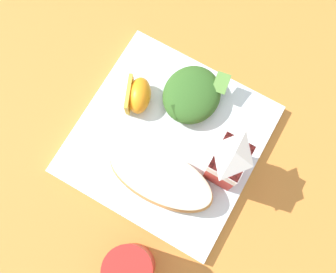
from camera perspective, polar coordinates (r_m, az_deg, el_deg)
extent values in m
plane|color=#C67A33|center=(0.63, 0.00, -0.60)|extent=(3.00, 3.00, 0.00)
cube|color=silver|center=(0.63, 0.00, -0.42)|extent=(0.28, 0.28, 0.02)
ellipsoid|color=tan|center=(0.59, -1.04, -6.11)|extent=(0.09, 0.17, 0.03)
ellipsoid|color=maroon|center=(0.58, -1.06, -5.95)|extent=(0.08, 0.16, 0.01)
ellipsoid|color=beige|center=(0.57, -1.07, -5.84)|extent=(0.08, 0.17, 0.01)
ellipsoid|color=#336023|center=(0.62, 3.49, 6.14)|extent=(0.10, 0.09, 0.04)
cube|color=#4C8433|center=(0.61, 2.40, 5.55)|extent=(0.03, 0.04, 0.01)
cube|color=#336023|center=(0.60, 1.79, 4.25)|extent=(0.04, 0.04, 0.02)
cube|color=#3D7028|center=(0.61, 3.60, 5.94)|extent=(0.03, 0.02, 0.01)
cube|color=#5B8E3D|center=(0.62, 7.82, 7.79)|extent=(0.03, 0.03, 0.01)
cube|color=#B7332D|center=(0.57, 8.75, -3.70)|extent=(0.06, 0.04, 0.09)
cube|color=white|center=(0.54, 9.24, -3.07)|extent=(0.06, 0.05, 0.03)
pyramid|color=white|center=(0.52, 9.65, -2.53)|extent=(0.06, 0.04, 0.02)
ellipsoid|color=orange|center=(0.62, -4.21, 6.01)|extent=(0.07, 0.06, 0.04)
cube|color=gold|center=(0.62, -5.69, 6.17)|extent=(0.05, 0.03, 0.03)
cylinder|color=red|center=(0.57, -5.53, -18.64)|extent=(0.07, 0.07, 0.10)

